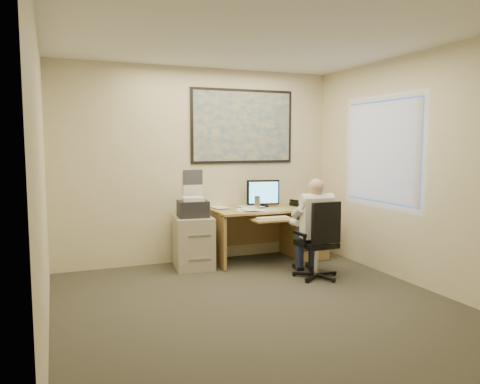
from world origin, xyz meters
name	(u,v)px	position (x,y,z in m)	size (l,w,h in m)	color
room_shell	(268,176)	(0.00, 0.00, 1.35)	(4.00, 4.50, 2.70)	#37342A
desk	(288,228)	(1.23, 1.90, 0.44)	(1.60, 0.97, 1.13)	tan
world_map	(243,126)	(0.65, 2.23, 1.90)	(1.56, 0.03, 1.06)	#1E4C93
wall_calendar	(193,185)	(-0.10, 2.24, 1.08)	(0.28, 0.01, 0.42)	white
window_blinds	(382,152)	(1.97, 0.80, 1.55)	(0.06, 1.40, 1.30)	beige
filing_cabinet	(193,237)	(-0.20, 1.89, 0.41)	(0.55, 0.63, 0.95)	#A99C88
office_chair	(318,256)	(1.07, 0.81, 0.28)	(0.58, 0.58, 0.97)	black
person	(315,228)	(1.07, 0.89, 0.61)	(0.51, 0.73, 1.23)	white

